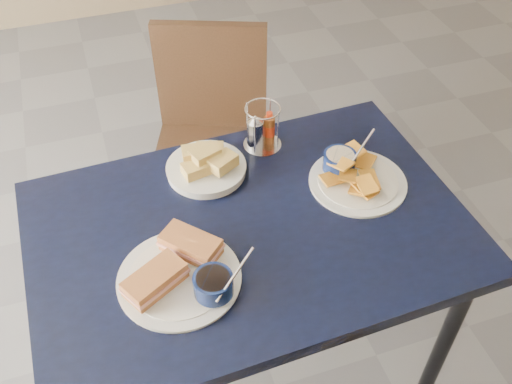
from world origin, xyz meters
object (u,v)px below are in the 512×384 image
object	(u,v)px
chair_far	(203,127)
condiment_caddy	(261,130)
dining_table	(250,244)
sandwich_plate	(183,272)
plantain_plate	(351,174)
bread_basket	(206,165)

from	to	relation	value
chair_far	condiment_caddy	xyz separation A→B (m)	(0.07, -0.46, 0.31)
dining_table	condiment_caddy	xyz separation A→B (m)	(0.13, 0.28, 0.13)
dining_table	sandwich_plate	xyz separation A→B (m)	(-0.20, -0.11, 0.10)
dining_table	sandwich_plate	size ratio (longest dim) A/B	3.62
sandwich_plate	plantain_plate	size ratio (longest dim) A/B	1.17
dining_table	chair_far	xyz separation A→B (m)	(0.06, 0.75, -0.18)
dining_table	bread_basket	xyz separation A→B (m)	(-0.05, 0.22, 0.10)
plantain_plate	chair_far	bearing A→B (deg)	110.81
chair_far	plantain_plate	distance (m)	0.77
bread_basket	condiment_caddy	world-z (taller)	condiment_caddy
dining_table	condiment_caddy	distance (m)	0.34
dining_table	plantain_plate	distance (m)	0.33
dining_table	sandwich_plate	world-z (taller)	sandwich_plate
plantain_plate	condiment_caddy	size ratio (longest dim) A/B	1.94
plantain_plate	condiment_caddy	bearing A→B (deg)	131.50
chair_far	bread_basket	xyz separation A→B (m)	(-0.11, -0.52, 0.28)
dining_table	chair_far	distance (m)	0.77
chair_far	condiment_caddy	world-z (taller)	condiment_caddy
dining_table	plantain_plate	bearing A→B (deg)	13.31
bread_basket	condiment_caddy	size ratio (longest dim) A/B	1.59
plantain_plate	bread_basket	distance (m)	0.39
bread_basket	condiment_caddy	distance (m)	0.19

